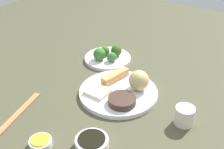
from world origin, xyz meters
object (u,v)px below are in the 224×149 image
(teacup, at_px, (184,116))
(soy_sauce_bowl, at_px, (92,143))
(broccoli_plate, at_px, (108,59))
(sauce_ramekin_hot_mustard, at_px, (41,143))
(main_plate, at_px, (118,92))
(chopsticks_pair, at_px, (18,114))

(teacup, bearing_deg, soy_sauce_bowl, 144.63)
(soy_sauce_bowl, bearing_deg, broccoli_plate, 30.44)
(teacup, bearing_deg, sauce_ramekin_hot_mustard, 137.45)
(main_plate, bearing_deg, teacup, -92.57)
(broccoli_plate, height_order, sauce_ramekin_hot_mustard, sauce_ramekin_hot_mustard)
(main_plate, bearing_deg, sauce_ramekin_hot_mustard, 172.59)
(chopsticks_pair, bearing_deg, soy_sauce_bowl, -85.18)
(broccoli_plate, xyz_separation_m, sauce_ramekin_hot_mustard, (-0.51, -0.13, 0.00))
(teacup, distance_m, chopsticks_pair, 0.53)
(main_plate, relative_size, sauce_ramekin_hot_mustard, 4.31)
(main_plate, height_order, sauce_ramekin_hot_mustard, sauce_ramekin_hot_mustard)
(main_plate, relative_size, broccoli_plate, 1.42)
(soy_sauce_bowl, xyz_separation_m, chopsticks_pair, (-0.02, 0.28, -0.01))
(chopsticks_pair, bearing_deg, teacup, -59.74)
(soy_sauce_bowl, relative_size, chopsticks_pair, 0.41)
(sauce_ramekin_hot_mustard, height_order, chopsticks_pair, sauce_ramekin_hot_mustard)
(broccoli_plate, distance_m, soy_sauce_bowl, 0.50)
(sauce_ramekin_hot_mustard, bearing_deg, soy_sauce_bowl, -57.29)
(teacup, bearing_deg, main_plate, 87.43)
(teacup, relative_size, chopsticks_pair, 0.26)
(soy_sauce_bowl, xyz_separation_m, sauce_ramekin_hot_mustard, (-0.08, 0.12, -0.00))
(main_plate, xyz_separation_m, soy_sauce_bowl, (-0.25, -0.08, 0.01))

